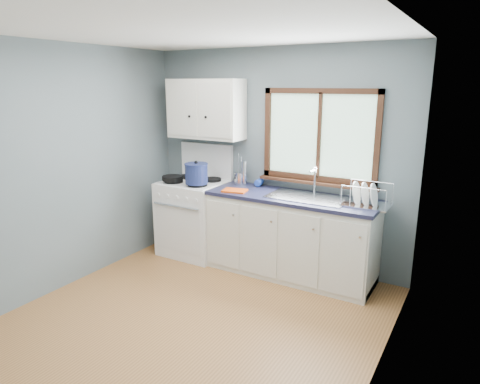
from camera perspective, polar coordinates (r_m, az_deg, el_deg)
The scene contains 18 objects.
floor at distance 4.00m, azimuth -7.49°, elevation -17.64°, with size 3.20×3.60×0.02m, color #9E6836.
ceiling at distance 3.43m, azimuth -8.95°, elevation 21.02°, with size 3.20×3.60×0.02m, color white.
wall_back at distance 5.02m, azimuth 4.77°, elevation 4.51°, with size 3.20×0.02×2.50m, color slate.
wall_left at distance 4.66m, azimuth -23.91°, elevation 2.57°, with size 0.02×3.60×2.50m, color slate.
wall_right at distance 2.83m, azimuth 18.40°, elevation -3.90°, with size 0.02×3.60×2.50m, color slate.
gas_range at distance 5.39m, azimuth -6.12°, elevation -3.11°, with size 0.76×0.69×1.36m.
base_cabinets at distance 4.81m, azimuth 6.74°, elevation -6.35°, with size 1.85×0.60×0.88m.
countertop at distance 4.66m, azimuth 6.91°, elevation -0.71°, with size 1.89×0.64×0.04m, color black.
sink at distance 4.61m, azimuth 8.95°, elevation -1.48°, with size 0.84×0.46×0.44m.
window at distance 4.74m, azimuth 10.49°, elevation 6.51°, with size 1.36×0.10×1.03m.
upper_cabinets at distance 5.22m, azimuth -4.60°, elevation 10.97°, with size 0.95×0.35×0.70m.
skillet at distance 5.24m, azimuth -8.97°, elevation 1.85°, with size 0.40×0.32×0.05m.
stockpot at distance 5.01m, azimuth -5.84°, elevation 2.50°, with size 0.34×0.34×0.27m.
utensil_crock at distance 5.10m, azimuth -0.09°, elevation 1.84°, with size 0.12×0.12×0.38m.
thermos at distance 5.08m, azimuth 0.54°, elevation 2.55°, with size 0.07×0.07×0.29m, color silver.
soap_bottle at distance 4.97m, azimuth 2.31°, elevation 1.90°, with size 0.09×0.09×0.23m, color #1D3EA1.
dish_towel at distance 4.80m, azimuth -0.70°, elevation 0.19°, with size 0.26×0.19×0.02m, color #E34C0F.
dish_rack at distance 4.42m, azimuth 16.44°, elevation -0.96°, with size 0.45×0.35×0.23m.
Camera 1 is at (2.13, -2.65, 2.10)m, focal length 32.00 mm.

